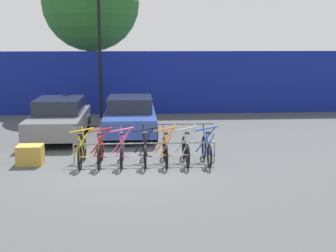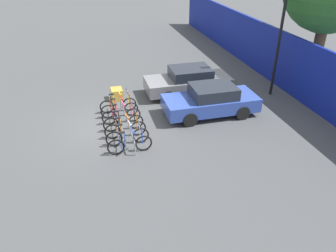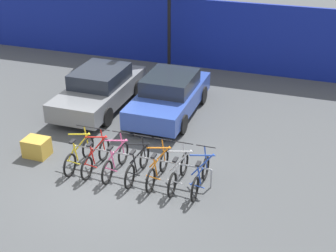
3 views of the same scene
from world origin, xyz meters
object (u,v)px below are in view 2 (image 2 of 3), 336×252
(cargo_crate, at_px, (117,94))
(bicycle_red, at_px, (120,109))
(car_grey, at_px, (189,81))
(car_blue, at_px, (211,100))
(bicycle_blue, at_px, (130,144))
(bicycle_silver, at_px, (127,136))
(bicycle_black, at_px, (123,122))
(bicycle_orange, at_px, (125,129))
(lamp_post, at_px, (282,22))
(bike_rack, at_px, (127,119))
(bicycle_pink, at_px, (121,115))
(bicycle_yellow, at_px, (118,105))

(cargo_crate, bearing_deg, bicycle_red, -3.13)
(car_grey, xyz_separation_m, car_blue, (2.51, 0.26, -0.00))
(car_grey, bearing_deg, bicycle_blue, -38.91)
(bicycle_silver, xyz_separation_m, bicycle_blue, (0.60, 0.00, 0.00))
(bicycle_black, distance_m, bicycle_silver, 1.16)
(bicycle_black, distance_m, bicycle_orange, 0.58)
(bicycle_black, bearing_deg, bicycle_red, -179.99)
(lamp_post, bearing_deg, bike_rack, -77.03)
(bicycle_pink, relative_size, lamp_post, 0.26)
(car_grey, bearing_deg, bicycle_yellow, -72.32)
(car_grey, distance_m, lamp_post, 5.24)
(bicycle_pink, relative_size, cargo_crate, 2.44)
(car_grey, bearing_deg, bicycle_pink, -58.63)
(cargo_crate, bearing_deg, car_grey, 86.31)
(bicycle_black, relative_size, bicycle_silver, 1.00)
(bicycle_pink, relative_size, bicycle_orange, 1.00)
(bike_rack, height_order, car_blue, car_blue)
(bicycle_black, distance_m, cargo_crate, 3.21)
(bicycle_orange, height_order, lamp_post, lamp_post)
(car_blue, bearing_deg, bicycle_blue, -61.43)
(lamp_post, bearing_deg, bicycle_orange, -73.38)
(bicycle_silver, bearing_deg, bicycle_blue, -1.53)
(bicycle_blue, distance_m, car_grey, 6.08)
(bicycle_black, xyz_separation_m, bicycle_silver, (1.16, 0.00, 0.00))
(lamp_post, distance_m, cargo_crate, 8.68)
(bicycle_pink, bearing_deg, bike_rack, 10.86)
(bicycle_red, relative_size, cargo_crate, 2.44)
(bicycle_pink, bearing_deg, cargo_crate, 175.48)
(bicycle_red, xyz_separation_m, bicycle_silver, (2.40, 0.00, 0.00))
(bicycle_yellow, relative_size, bicycle_blue, 1.00)
(bicycle_red, height_order, car_grey, car_grey)
(bicycle_yellow, xyz_separation_m, bicycle_silver, (2.91, 0.00, 0.00))
(bicycle_blue, bearing_deg, bicycle_yellow, -178.11)
(car_blue, relative_size, lamp_post, 0.64)
(bicycle_yellow, bearing_deg, cargo_crate, 179.11)
(bicycle_yellow, xyz_separation_m, bicycle_black, (1.75, 0.00, 0.00))
(bicycle_silver, height_order, cargo_crate, bicycle_silver)
(bike_rack, bearing_deg, bicycle_silver, -7.31)
(bike_rack, bearing_deg, bicycle_red, -173.18)
(bicycle_black, xyz_separation_m, bicycle_blue, (1.76, 0.00, 0.00))
(bicycle_orange, height_order, cargo_crate, bicycle_orange)
(bicycle_yellow, height_order, bicycle_silver, same)
(bicycle_yellow, xyz_separation_m, car_blue, (1.29, 4.08, 0.31))
(bicycle_red, height_order, bicycle_orange, same)
(car_grey, xyz_separation_m, cargo_crate, (-0.24, -3.71, -0.42))
(bicycle_pink, bearing_deg, bicycle_black, -2.12)
(bicycle_orange, bearing_deg, bicycle_yellow, 177.35)
(bicycle_red, xyz_separation_m, bicycle_orange, (1.82, 0.00, 0.00))
(bicycle_black, xyz_separation_m, bicycle_orange, (0.58, 0.00, 0.00))
(bicycle_yellow, relative_size, lamp_post, 0.26)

